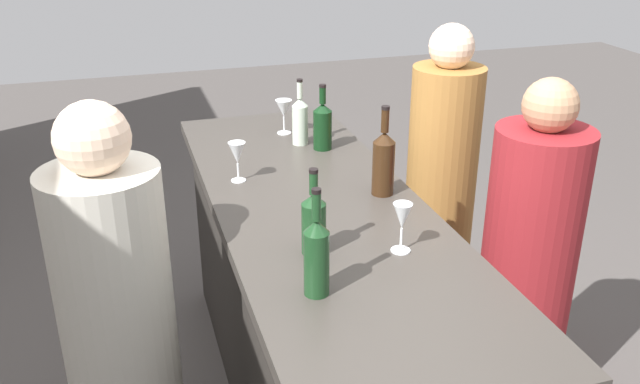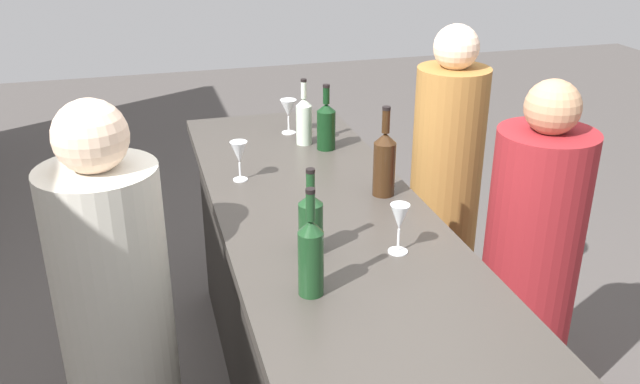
# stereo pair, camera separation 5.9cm
# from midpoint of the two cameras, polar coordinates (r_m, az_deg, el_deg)

# --- Properties ---
(bar_counter) EXTENTS (2.21, 0.74, 0.96)m
(bar_counter) POSITION_cam_midpoint_polar(r_m,az_deg,el_deg) (2.68, 0.64, -10.36)
(bar_counter) COLOR #2A2723
(bar_counter) RESTS_ON ground
(wine_bottle_leftmost_olive_green) EXTENTS (0.07, 0.07, 0.32)m
(wine_bottle_leftmost_olive_green) POSITION_cam_midpoint_polar(r_m,az_deg,el_deg) (1.87, 0.14, -5.28)
(wine_bottle_leftmost_olive_green) COLOR #193D1E
(wine_bottle_leftmost_olive_green) RESTS_ON bar_counter
(wine_bottle_second_left_olive_green) EXTENTS (0.08, 0.08, 0.28)m
(wine_bottle_second_left_olive_green) POSITION_cam_midpoint_polar(r_m,az_deg,el_deg) (2.08, 0.04, -2.49)
(wine_bottle_second_left_olive_green) COLOR #193D1E
(wine_bottle_second_left_olive_green) RESTS_ON bar_counter
(wine_bottle_center_amber_brown) EXTENTS (0.08, 0.08, 0.34)m
(wine_bottle_center_amber_brown) POSITION_cam_midpoint_polar(r_m,az_deg,el_deg) (2.49, 6.06, 2.50)
(wine_bottle_center_amber_brown) COLOR #331E0F
(wine_bottle_center_amber_brown) RESTS_ON bar_counter
(wine_bottle_second_right_dark_green) EXTENTS (0.08, 0.08, 0.29)m
(wine_bottle_second_right_dark_green) POSITION_cam_midpoint_polar(r_m,az_deg,el_deg) (2.94, 1.10, 5.61)
(wine_bottle_second_right_dark_green) COLOR black
(wine_bottle_second_right_dark_green) RESTS_ON bar_counter
(wine_bottle_rightmost_clear_pale) EXTENTS (0.07, 0.07, 0.29)m
(wine_bottle_rightmost_clear_pale) POSITION_cam_midpoint_polar(r_m,az_deg,el_deg) (3.00, -0.77, 6.05)
(wine_bottle_rightmost_clear_pale) COLOR #B7C6B2
(wine_bottle_rightmost_clear_pale) RESTS_ON bar_counter
(wine_glass_near_left) EXTENTS (0.06, 0.06, 0.16)m
(wine_glass_near_left) POSITION_cam_midpoint_polar(r_m,az_deg,el_deg) (2.10, 7.45, -2.25)
(wine_glass_near_left) COLOR white
(wine_glass_near_left) RESTS_ON bar_counter
(wine_glass_near_center) EXTENTS (0.08, 0.08, 0.16)m
(wine_glass_near_center) POSITION_cam_midpoint_polar(r_m,az_deg,el_deg) (3.14, -2.11, 6.91)
(wine_glass_near_center) COLOR white
(wine_glass_near_center) RESTS_ON bar_counter
(wine_glass_near_right) EXTENTS (0.07, 0.07, 0.16)m
(wine_glass_near_right) POSITION_cam_midpoint_polar(r_m,az_deg,el_deg) (2.62, -6.12, 3.22)
(wine_glass_near_right) COLOR white
(wine_glass_near_right) RESTS_ON bar_counter
(person_left_guest) EXTENTS (0.47, 0.47, 1.41)m
(person_left_guest) POSITION_cam_midpoint_polar(r_m,az_deg,el_deg) (2.76, 17.59, -6.64)
(person_left_guest) COLOR maroon
(person_left_guest) RESTS_ON ground
(person_center_guest) EXTENTS (0.35, 0.35, 1.49)m
(person_center_guest) POSITION_cam_midpoint_polar(r_m,az_deg,el_deg) (3.18, 10.81, -0.71)
(person_center_guest) COLOR #9E6B33
(person_center_guest) RESTS_ON ground
(person_right_guest) EXTENTS (0.47, 0.47, 1.46)m
(person_right_guest) POSITION_cam_midpoint_polar(r_m,az_deg,el_deg) (2.35, -15.69, -11.37)
(person_right_guest) COLOR beige
(person_right_guest) RESTS_ON ground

